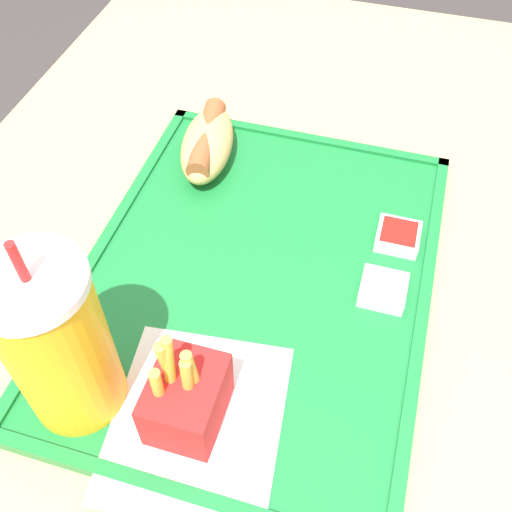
% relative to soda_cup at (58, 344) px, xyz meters
% --- Properties ---
extents(ground_plane, '(8.00, 8.00, 0.00)m').
position_rel_soda_cup_xyz_m(ground_plane, '(0.21, -0.13, -0.81)').
color(ground_plane, '#383333').
extents(dining_table, '(1.10, 0.82, 0.72)m').
position_rel_soda_cup_xyz_m(dining_table, '(0.21, -0.13, -0.45)').
color(dining_table, tan).
rests_on(dining_table, ground_plane).
extents(food_tray, '(0.45, 0.34, 0.01)m').
position_rel_soda_cup_xyz_m(food_tray, '(0.17, -0.11, -0.09)').
color(food_tray, '#197233').
rests_on(food_tray, dining_table).
extents(paper_napkin, '(0.18, 0.16, 0.00)m').
position_rel_soda_cup_xyz_m(paper_napkin, '(0.00, -0.10, -0.08)').
color(paper_napkin, white).
rests_on(paper_napkin, food_tray).
extents(soda_cup, '(0.08, 0.08, 0.20)m').
position_rel_soda_cup_xyz_m(soda_cup, '(0.00, 0.00, 0.00)').
color(soda_cup, gold).
rests_on(soda_cup, food_tray).
extents(hot_dog_far, '(0.14, 0.08, 0.05)m').
position_rel_soda_cup_xyz_m(hot_dog_far, '(0.32, -0.01, -0.06)').
color(hot_dog_far, tan).
rests_on(hot_dog_far, food_tray).
extents(fries_carton, '(0.07, 0.06, 0.11)m').
position_rel_soda_cup_xyz_m(fries_carton, '(0.01, -0.10, -0.05)').
color(fries_carton, red).
rests_on(fries_carton, food_tray).
extents(sauce_cup_mayo, '(0.04, 0.04, 0.02)m').
position_rel_soda_cup_xyz_m(sauce_cup_mayo, '(0.18, -0.23, -0.07)').
color(sauce_cup_mayo, silver).
rests_on(sauce_cup_mayo, food_tray).
extents(sauce_cup_ketchup, '(0.04, 0.04, 0.02)m').
position_rel_soda_cup_xyz_m(sauce_cup_ketchup, '(0.25, -0.24, -0.07)').
color(sauce_cup_ketchup, silver).
rests_on(sauce_cup_ketchup, food_tray).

